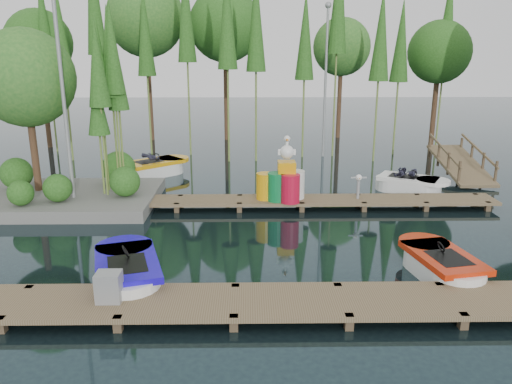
{
  "coord_description": "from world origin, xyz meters",
  "views": [
    {
      "loc": [
        0.28,
        -13.4,
        5.0
      ],
      "look_at": [
        0.5,
        0.5,
        1.1
      ],
      "focal_mm": 35.0,
      "sensor_mm": 36.0,
      "label": 1
    }
  ],
  "objects_px": {
    "boat_red": "(441,266)",
    "yellow_barrel": "(265,186)",
    "island": "(49,109)",
    "boat_blue": "(127,273)",
    "drum_cluster": "(287,182)",
    "utility_cabinet": "(109,287)",
    "boat_yellow_far": "(155,168)"
  },
  "relations": [
    {
      "from": "boat_red",
      "to": "utility_cabinet",
      "type": "height_order",
      "value": "utility_cabinet"
    },
    {
      "from": "drum_cluster",
      "to": "boat_blue",
      "type": "bearing_deg",
      "value": -125.62
    },
    {
      "from": "drum_cluster",
      "to": "yellow_barrel",
      "type": "bearing_deg",
      "value": 167.75
    },
    {
      "from": "boat_yellow_far",
      "to": "drum_cluster",
      "type": "distance_m",
      "value": 7.12
    },
    {
      "from": "boat_blue",
      "to": "yellow_barrel",
      "type": "relative_size",
      "value": 3.63
    },
    {
      "from": "drum_cluster",
      "to": "boat_red",
      "type": "bearing_deg",
      "value": -58.62
    },
    {
      "from": "island",
      "to": "boat_red",
      "type": "bearing_deg",
      "value": -29.14
    },
    {
      "from": "island",
      "to": "drum_cluster",
      "type": "relative_size",
      "value": 3.16
    },
    {
      "from": "boat_red",
      "to": "boat_blue",
      "type": "bearing_deg",
      "value": 171.92
    },
    {
      "from": "boat_red",
      "to": "yellow_barrel",
      "type": "xyz_separation_m",
      "value": [
        -3.89,
        5.35,
        0.48
      ]
    },
    {
      "from": "utility_cabinet",
      "to": "yellow_barrel",
      "type": "bearing_deg",
      "value": 64.91
    },
    {
      "from": "boat_red",
      "to": "boat_yellow_far",
      "type": "xyz_separation_m",
      "value": [
        -8.39,
        10.0,
        0.06
      ]
    },
    {
      "from": "boat_yellow_far",
      "to": "yellow_barrel",
      "type": "height_order",
      "value": "boat_yellow_far"
    },
    {
      "from": "boat_blue",
      "to": "utility_cabinet",
      "type": "xyz_separation_m",
      "value": [
        -0.03,
        -1.3,
        0.31
      ]
    },
    {
      "from": "boat_red",
      "to": "utility_cabinet",
      "type": "relative_size",
      "value": 4.8
    },
    {
      "from": "boat_red",
      "to": "boat_yellow_far",
      "type": "relative_size",
      "value": 0.91
    },
    {
      "from": "island",
      "to": "drum_cluster",
      "type": "height_order",
      "value": "island"
    },
    {
      "from": "boat_yellow_far",
      "to": "yellow_barrel",
      "type": "xyz_separation_m",
      "value": [
        4.5,
        -4.65,
        0.42
      ]
    },
    {
      "from": "island",
      "to": "yellow_barrel",
      "type": "bearing_deg",
      "value": -6.33
    },
    {
      "from": "utility_cabinet",
      "to": "drum_cluster",
      "type": "relative_size",
      "value": 0.28
    },
    {
      "from": "island",
      "to": "yellow_barrel",
      "type": "distance_m",
      "value": 7.58
    },
    {
      "from": "island",
      "to": "drum_cluster",
      "type": "bearing_deg",
      "value": -6.88
    },
    {
      "from": "utility_cabinet",
      "to": "drum_cluster",
      "type": "xyz_separation_m",
      "value": [
        4.0,
        6.84,
        0.33
      ]
    },
    {
      "from": "island",
      "to": "boat_blue",
      "type": "xyz_separation_m",
      "value": [
        3.88,
        -6.49,
        -2.9
      ]
    },
    {
      "from": "boat_blue",
      "to": "utility_cabinet",
      "type": "bearing_deg",
      "value": -108.18
    },
    {
      "from": "boat_red",
      "to": "yellow_barrel",
      "type": "distance_m",
      "value": 6.64
    },
    {
      "from": "boat_yellow_far",
      "to": "yellow_barrel",
      "type": "bearing_deg",
      "value": -67.25
    },
    {
      "from": "boat_red",
      "to": "yellow_barrel",
      "type": "bearing_deg",
      "value": 115.21
    },
    {
      "from": "boat_blue",
      "to": "drum_cluster",
      "type": "distance_m",
      "value": 6.84
    },
    {
      "from": "boat_red",
      "to": "island",
      "type": "bearing_deg",
      "value": 140.04
    },
    {
      "from": "boat_yellow_far",
      "to": "drum_cluster",
      "type": "height_order",
      "value": "drum_cluster"
    },
    {
      "from": "boat_blue",
      "to": "boat_yellow_far",
      "type": "distance_m",
      "value": 10.42
    }
  ]
}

